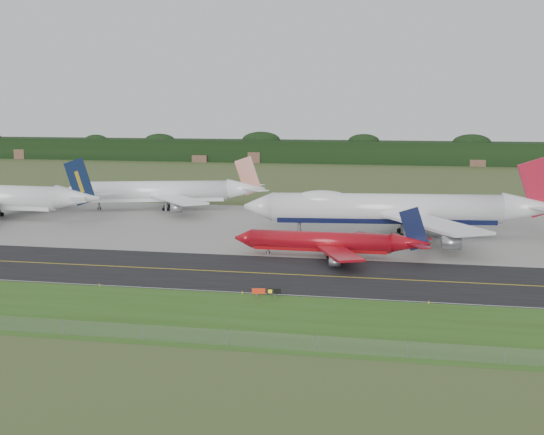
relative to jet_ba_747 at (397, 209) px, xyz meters
The scene contains 15 objects.
ground 50.41m from the jet_ba_747, 119.29° to the right, with size 600.00×600.00×0.00m, color #384520.
grass_verge 82.56m from the jet_ba_747, 107.28° to the right, with size 400.00×30.00×0.01m, color #2C5017.
taxiway 53.91m from the jet_ba_747, 117.20° to the right, with size 400.00×32.00×0.02m, color black.
apron 26.41m from the jet_ba_747, 163.11° to the left, with size 400.00×78.00×0.01m, color gray.
taxiway_centreline 53.90m from the jet_ba_747, 117.20° to the right, with size 400.00×0.40×0.00m, color gold.
taxiway_edge_line 67.98m from the jet_ba_747, 111.19° to the right, with size 400.00×0.25×0.00m, color silver.
perimeter_fence 94.95m from the jet_ba_747, 104.95° to the right, with size 320.00×0.10×320.00m.
horizon_treeline 231.49m from the jet_ba_747, 96.06° to the left, with size 700.00×25.00×12.00m.
jet_ba_747 is the anchor object (origin of this frame).
jet_red_737 31.97m from the jet_ba_747, 113.17° to the right, with size 41.88×34.27×11.34m.
jet_star_tail 79.15m from the jet_ba_747, 155.39° to the left, with size 61.03×49.86×16.38m.
taxiway_sign 68.58m from the jet_ba_747, 105.86° to the right, with size 4.85×0.93×1.63m.
edge_marker_left 81.25m from the jet_ba_747, 127.70° to the right, with size 0.16×0.16×0.50m, color yellow.
edge_marker_center 68.47m from the jet_ba_747, 109.94° to the right, with size 0.16×0.16×0.50m, color yellow.
edge_marker_right 64.90m from the jet_ba_747, 82.81° to the right, with size 0.16×0.16×0.50m, color yellow.
Camera 1 is at (32.13, -143.03, 32.32)m, focal length 50.00 mm.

